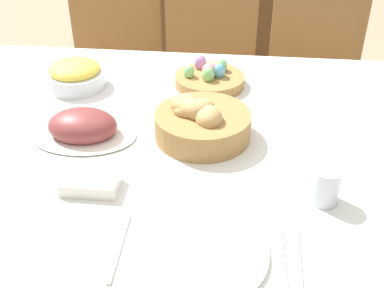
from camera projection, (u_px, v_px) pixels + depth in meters
dining_table at (191, 241)px, 1.50m from camera, size 1.59×1.17×0.77m
chair_far_center at (211, 77)px, 2.21m from camera, size 0.46×0.46×0.93m
chair_far_left at (117, 73)px, 2.25m from camera, size 0.46×0.46×0.93m
chair_far_right at (316, 82)px, 2.17m from camera, size 0.44×0.44×0.93m
sideboard at (220, 25)px, 3.03m from camera, size 1.12×0.44×0.85m
bread_basket at (201, 121)px, 1.27m from camera, size 0.26×0.26×0.12m
egg_basket at (210, 78)px, 1.55m from camera, size 0.22×0.22×0.08m
ham_platter at (83, 128)px, 1.29m from camera, size 0.29×0.20×0.09m
pineapple_bowl at (75, 75)px, 1.53m from camera, size 0.19×0.19×0.09m
dinner_plate at (200, 252)px, 0.94m from camera, size 0.27×0.27×0.01m
fork at (119, 247)px, 0.95m from camera, size 0.01×0.19×0.00m
knife at (282, 260)px, 0.92m from camera, size 0.01×0.19×0.00m
spoon at (298, 261)px, 0.92m from camera, size 0.01×0.19×0.00m
drinking_cup at (325, 185)px, 1.05m from camera, size 0.07×0.07×0.09m
butter_dish at (91, 183)px, 1.10m from camera, size 0.13×0.08×0.03m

